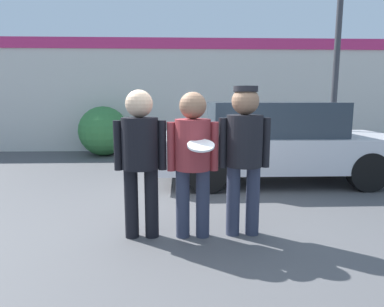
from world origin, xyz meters
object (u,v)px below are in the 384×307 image
shrub (104,131)px  person_left (140,151)px  parked_car_near (274,142)px  person_middle_with_frisbee (193,153)px  person_right (244,147)px

shrub → person_left: bearing=-74.0°
parked_car_near → shrub: bearing=141.4°
person_middle_with_frisbee → parked_car_near: person_middle_with_frisbee is taller
person_right → person_left: bearing=-178.7°
person_right → parked_car_near: person_right is taller
parked_car_near → shrub: size_ratio=3.25×
parked_car_near → person_middle_with_frisbee: bearing=-121.8°
person_left → person_middle_with_frisbee: person_left is taller
person_middle_with_frisbee → shrub: bearing=111.1°
person_middle_with_frisbee → person_left: bearing=178.3°
person_left → parked_car_near: 3.37m
person_middle_with_frisbee → parked_car_near: (1.61, 2.59, -0.22)m
person_right → shrub: (-2.72, 5.55, -0.34)m
parked_car_near → person_right: bearing=-112.3°
person_middle_with_frisbee → person_right: size_ratio=0.96×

